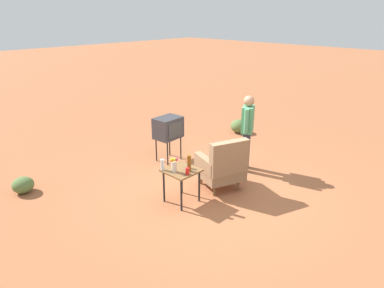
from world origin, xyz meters
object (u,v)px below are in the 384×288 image
Objects in this scene: tv_on_stand at (168,128)px; soda_can_blue at (189,165)px; person_standing at (247,129)px; bottle_tall_amber at (189,163)px; armchair at (223,166)px; flower_vase at (174,164)px; side_table at (181,174)px; soda_can_red at (187,171)px; bottle_short_clear at (162,165)px.

tv_on_stand is 1.88m from soda_can_blue.
bottle_tall_amber is at bearing 3.87° from person_standing.
armchair is at bearing 82.57° from tv_on_stand.
flower_vase is at bearing 50.65° from tv_on_stand.
armchair reaches higher than soda_can_blue.
side_table is 1.97m from person_standing.
tv_on_stand is 0.63× the size of person_standing.
flower_vase is (0.15, -0.03, 0.24)m from side_table.
armchair reaches higher than soda_can_red.
bottle_tall_amber is at bearing 127.96° from bottle_short_clear.
armchair is 1.82m from tv_on_stand.
bottle_tall_amber reaches higher than soda_can_red.
bottle_short_clear is at bearing 44.66° from tv_on_stand.
armchair is 1.16m from person_standing.
tv_on_stand is (-1.11, -1.56, 0.24)m from side_table.
flower_vase is (1.25, 1.53, 0.00)m from tv_on_stand.
side_table is at bearing -69.99° from bottle_tall_amber.
flower_vase is at bearing -14.12° from armchair.
tv_on_stand is (-0.23, -1.79, 0.28)m from armchair.
soda_can_blue is 0.61× the size of bottle_short_clear.
flower_vase is at bearing -1.15° from person_standing.
soda_can_red is at bearing 5.65° from person_standing.
flower_vase is (1.02, -0.26, 0.28)m from armchair.
bottle_tall_amber is 2.46× the size of soda_can_red.
person_standing reaches higher than armchair.
bottle_short_clear is at bearing -43.95° from side_table.
armchair is 3.53× the size of bottle_tall_amber.
bottle_tall_amber is (-0.05, 0.14, 0.24)m from side_table.
bottle_tall_amber is 0.16m from soda_can_red.
flower_vase is (-0.09, 0.20, 0.05)m from bottle_short_clear.
armchair reaches higher than bottle_short_clear.
armchair is 0.96m from soda_can_red.
soda_can_blue is (0.97, 1.61, -0.09)m from tv_on_stand.
flower_vase is at bearing -40.39° from bottle_tall_amber.
bottle_short_clear is 0.23m from flower_vase.
soda_can_blue is at bearing 142.83° from bottle_short_clear.
side_table is (0.87, -0.23, 0.04)m from armchair.
soda_can_blue is 0.47m from bottle_short_clear.
person_standing is at bearing -168.47° from armchair.
flower_vase reaches higher than soda_can_red.
bottle_tall_amber is at bearing 58.13° from tv_on_stand.
side_table is 2.11× the size of bottle_tall_amber.
soda_can_blue is 0.41× the size of bottle_tall_amber.
person_standing is 1.89m from bottle_tall_amber.
armchair is 0.88m from bottle_tall_amber.
person_standing is 8.20× the size of bottle_short_clear.
person_standing is at bearing -178.78° from soda_can_blue.
side_table is at bearing -14.71° from armchair.
tv_on_stand is at bearing -62.38° from person_standing.
bottle_short_clear is at bearing -65.83° from flower_vase.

